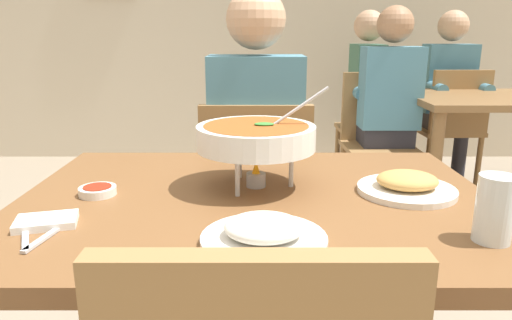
{
  "coord_description": "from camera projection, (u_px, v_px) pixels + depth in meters",
  "views": [
    {
      "loc": [
        -0.0,
        -1.08,
        1.15
      ],
      "look_at": [
        0.0,
        0.15,
        0.82
      ],
      "focal_mm": 33.03,
      "sensor_mm": 36.0,
      "label": 1
    }
  ],
  "objects": [
    {
      "name": "chair_diner_main",
      "position": [
        256.0,
        197.0,
        1.9
      ],
      "size": [
        0.44,
        0.44,
        0.9
      ],
      "color": "olive",
      "rests_on": "ground_plane"
    },
    {
      "name": "diner_main",
      "position": [
        256.0,
        138.0,
        1.87
      ],
      "size": [
        0.4,
        0.45,
        1.31
      ],
      "color": "#2D2D38",
      "rests_on": "ground_plane"
    },
    {
      "name": "napkin_folded",
      "position": [
        46.0,
        222.0,
        0.97
      ],
      "size": [
        0.14,
        0.11,
        0.02
      ],
      "primitive_type": "cube",
      "rotation": [
        0.0,
        0.0,
        0.26
      ],
      "color": "white",
      "rests_on": "dining_table_main"
    },
    {
      "name": "rice_plate",
      "position": [
        264.0,
        234.0,
        0.88
      ],
      "size": [
        0.24,
        0.24,
        0.06
      ],
      "color": "white",
      "rests_on": "dining_table_main"
    },
    {
      "name": "dining_table_far",
      "position": [
        488.0,
        118.0,
        2.98
      ],
      "size": [
        1.0,
        0.8,
        0.77
      ],
      "color": "brown",
      "rests_on": "ground_plane"
    },
    {
      "name": "chair_bg_middle",
      "position": [
        451.0,
        122.0,
        3.48
      ],
      "size": [
        0.46,
        0.46,
        0.9
      ],
      "color": "olive",
      "rests_on": "ground_plane"
    },
    {
      "name": "patron_bg_left",
      "position": [
        370.0,
        89.0,
        3.5
      ],
      "size": [
        0.45,
        0.4,
        1.31
      ],
      "color": "#2D2D38",
      "rests_on": "ground_plane"
    },
    {
      "name": "spoon_utensil",
      "position": [
        51.0,
        233.0,
        0.92
      ],
      "size": [
        0.04,
        0.17,
        0.01
      ],
      "primitive_type": "cube",
      "rotation": [
        0.0,
        0.0,
        -0.18
      ],
      "color": "silver",
      "rests_on": "dining_table_main"
    },
    {
      "name": "patron_bg_right",
      "position": [
        388.0,
        99.0,
        2.97
      ],
      "size": [
        0.4,
        0.45,
        1.31
      ],
      "color": "#2D2D38",
      "rests_on": "ground_plane"
    },
    {
      "name": "patron_bg_middle",
      "position": [
        448.0,
        89.0,
        3.5
      ],
      "size": [
        0.4,
        0.45,
        1.31
      ],
      "color": "#2D2D38",
      "rests_on": "ground_plane"
    },
    {
      "name": "chair_bg_right",
      "position": [
        376.0,
        134.0,
        3.09
      ],
      "size": [
        0.46,
        0.46,
        0.9
      ],
      "color": "olive",
      "rests_on": "ground_plane"
    },
    {
      "name": "fork_utensil",
      "position": [
        26.0,
        233.0,
        0.92
      ],
      "size": [
        0.08,
        0.16,
        0.01
      ],
      "primitive_type": "cube",
      "rotation": [
        0.0,
        0.0,
        0.44
      ],
      "color": "silver",
      "rests_on": "dining_table_main"
    },
    {
      "name": "appetizer_plate",
      "position": [
        407.0,
        185.0,
        1.16
      ],
      "size": [
        0.24,
        0.24,
        0.06
      ],
      "color": "white",
      "rests_on": "dining_table_main"
    },
    {
      "name": "chair_bg_left",
      "position": [
        380.0,
        120.0,
        3.58
      ],
      "size": [
        0.44,
        0.44,
        0.9
      ],
      "color": "olive",
      "rests_on": "ground_plane"
    },
    {
      "name": "sauce_dish",
      "position": [
        98.0,
        191.0,
        1.15
      ],
      "size": [
        0.09,
        0.09,
        0.02
      ],
      "color": "white",
      "rests_on": "dining_table_main"
    },
    {
      "name": "curry_bowl",
      "position": [
        256.0,
        138.0,
        1.18
      ],
      "size": [
        0.33,
        0.3,
        0.26
      ],
      "color": "silver",
      "rests_on": "dining_table_main"
    },
    {
      "name": "dining_table_main",
      "position": [
        256.0,
        242.0,
        1.18
      ],
      "size": [
        1.15,
        0.85,
        0.77
      ],
      "color": "brown",
      "rests_on": "ground_plane"
    },
    {
      "name": "drink_glass",
      "position": [
        494.0,
        212.0,
        0.88
      ],
      "size": [
        0.07,
        0.07,
        0.13
      ],
      "color": "silver",
      "rests_on": "dining_table_main"
    }
  ]
}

